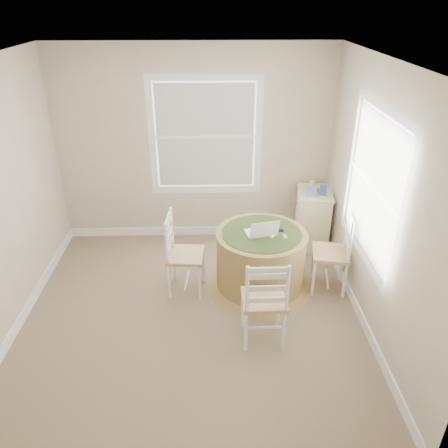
{
  "coord_description": "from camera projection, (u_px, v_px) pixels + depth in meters",
  "views": [
    {
      "loc": [
        0.24,
        -3.72,
        3.09
      ],
      "look_at": [
        0.36,
        0.45,
        0.88
      ],
      "focal_mm": 35.0,
      "sensor_mm": 36.0,
      "label": 1
    }
  ],
  "objects": [
    {
      "name": "room",
      "position": [
        206.0,
        200.0,
        4.27
      ],
      "size": [
        3.64,
        3.64,
        2.64
      ],
      "color": "#937C5D",
      "rests_on": "ground"
    },
    {
      "name": "round_table",
      "position": [
        260.0,
        258.0,
        4.99
      ],
      "size": [
        1.21,
        1.21,
        0.74
      ],
      "rotation": [
        0.0,
        0.0,
        0.03
      ],
      "color": "olive",
      "rests_on": "ground"
    },
    {
      "name": "chair_left",
      "position": [
        186.0,
        255.0,
        4.92
      ],
      "size": [
        0.43,
        0.45,
        0.95
      ],
      "primitive_type": null,
      "rotation": [
        0.0,
        0.0,
        1.5
      ],
      "color": "white",
      "rests_on": "ground"
    },
    {
      "name": "chair_near",
      "position": [
        264.0,
        299.0,
        4.21
      ],
      "size": [
        0.43,
        0.41,
        0.95
      ],
      "primitive_type": null,
      "rotation": [
        0.0,
        0.0,
        3.16
      ],
      "color": "white",
      "rests_on": "ground"
    },
    {
      "name": "chair_right",
      "position": [
        330.0,
        253.0,
        4.96
      ],
      "size": [
        0.47,
        0.49,
        0.95
      ],
      "primitive_type": null,
      "rotation": [
        0.0,
        0.0,
        -1.75
      ],
      "color": "white",
      "rests_on": "ground"
    },
    {
      "name": "laptop",
      "position": [
        261.0,
        232.0,
        4.8
      ],
      "size": [
        0.37,
        0.34,
        0.22
      ],
      "rotation": [
        0.0,
        0.0,
        3.36
      ],
      "color": "white",
      "rests_on": "round_table"
    },
    {
      "name": "mouse",
      "position": [
        271.0,
        236.0,
        4.77
      ],
      "size": [
        0.06,
        0.09,
        0.03
      ],
      "primitive_type": "ellipsoid",
      "rotation": [
        0.0,
        0.0,
        0.03
      ],
      "color": "white",
      "rests_on": "round_table"
    },
    {
      "name": "phone",
      "position": [
        285.0,
        237.0,
        4.76
      ],
      "size": [
        0.05,
        0.09,
        0.02
      ],
      "primitive_type": "cube",
      "rotation": [
        0.0,
        0.0,
        0.03
      ],
      "color": "#B7BABF",
      "rests_on": "round_table"
    },
    {
      "name": "keys",
      "position": [
        281.0,
        231.0,
        4.87
      ],
      "size": [
        0.06,
        0.05,
        0.02
      ],
      "primitive_type": "cube",
      "rotation": [
        0.0,
        0.0,
        0.03
      ],
      "color": "black",
      "rests_on": "round_table"
    },
    {
      "name": "corner_chest",
      "position": [
        312.0,
        219.0,
        5.88
      ],
      "size": [
        0.51,
        0.65,
        0.79
      ],
      "rotation": [
        0.0,
        0.0,
        -0.13
      ],
      "color": "#FAEABB",
      "rests_on": "ground"
    },
    {
      "name": "tissue_box",
      "position": [
        311.0,
        192.0,
        5.56
      ],
      "size": [
        0.13,
        0.13,
        0.1
      ],
      "primitive_type": "cube",
      "rotation": [
        0.0,
        0.0,
        -0.13
      ],
      "color": "#627CE2",
      "rests_on": "corner_chest"
    },
    {
      "name": "box_yellow",
      "position": [
        318.0,
        189.0,
        5.7
      ],
      "size": [
        0.16,
        0.12,
        0.06
      ],
      "primitive_type": "cube",
      "rotation": [
        0.0,
        0.0,
        -0.13
      ],
      "color": "#DBC34D",
      "rests_on": "corner_chest"
    },
    {
      "name": "box_blue",
      "position": [
        323.0,
        190.0,
        5.58
      ],
      "size": [
        0.09,
        0.09,
        0.12
      ],
      "primitive_type": "cube",
      "rotation": [
        0.0,
        0.0,
        -0.13
      ],
      "color": "#35529F",
      "rests_on": "corner_chest"
    },
    {
      "name": "cup_cream",
      "position": [
        312.0,
        184.0,
        5.81
      ],
      "size": [
        0.07,
        0.07,
        0.09
      ],
      "primitive_type": "cylinder",
      "color": "beige",
      "rests_on": "corner_chest"
    }
  ]
}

